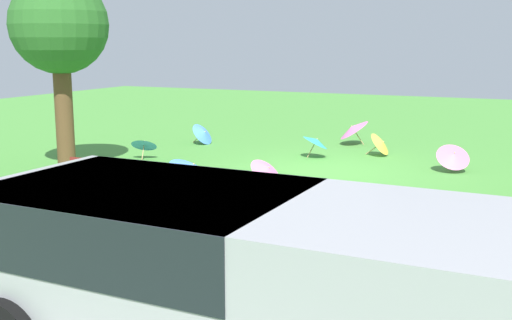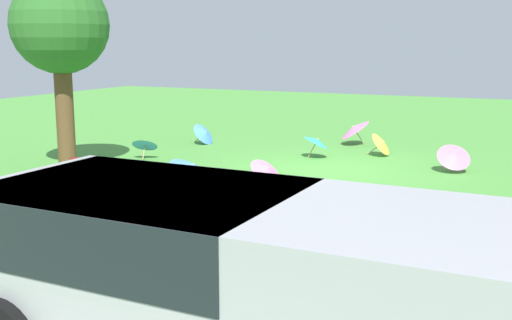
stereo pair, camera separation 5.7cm
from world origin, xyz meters
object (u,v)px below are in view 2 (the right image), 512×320
at_px(parasol_blue_0, 145,143).
at_px(parasol_pink_2, 267,170).
at_px(shade_tree, 60,28).
at_px(parasol_blue_2, 205,133).
at_px(parasol_pink_1, 354,128).
at_px(parasol_blue_3, 245,199).
at_px(van_dark, 220,269).
at_px(parasol_pink_0, 454,155).
at_px(parasol_blue_1, 192,168).
at_px(parasol_teal_1, 317,141).
at_px(parasol_yellow_0, 382,143).
at_px(park_bench, 117,186).

bearing_deg(parasol_blue_0, parasol_pink_2, 157.37).
bearing_deg(shade_tree, parasol_blue_2, -101.86).
xyz_separation_m(parasol_pink_1, parasol_blue_3, (-0.59, 7.80, -0.10)).
bearing_deg(van_dark, parasol_pink_2, -69.00).
bearing_deg(parasol_blue_2, parasol_pink_0, 171.08).
relative_size(parasol_pink_1, parasol_blue_2, 1.57).
relative_size(parasol_blue_1, parasol_teal_1, 0.97).
bearing_deg(parasol_pink_1, parasol_yellow_0, 129.68).
bearing_deg(parasol_yellow_0, park_bench, 69.92).
height_order(van_dark, parasol_pink_0, van_dark).
relative_size(park_bench, parasol_pink_1, 1.49).
distance_m(parasol_pink_2, parasol_blue_3, 2.18).
height_order(parasol_blue_2, parasol_pink_2, parasol_pink_2).
bearing_deg(parasol_pink_2, parasol_pink_0, -133.91).
distance_m(parasol_blue_1, parasol_yellow_0, 5.73).
distance_m(parasol_pink_1, parasol_blue_2, 4.02).
height_order(park_bench, parasol_blue_1, park_bench).
bearing_deg(parasol_yellow_0, parasol_teal_1, 33.66).
bearing_deg(parasol_blue_2, park_bench, 108.56).
xyz_separation_m(parasol_blue_2, parasol_pink_2, (-3.71, 4.12, 0.07)).
xyz_separation_m(parasol_blue_0, parasol_pink_1, (-3.89, -4.07, 0.08)).
bearing_deg(parasol_blue_0, parasol_yellow_0, -151.45).
bearing_deg(parasol_yellow_0, van_dark, 97.05).
distance_m(parasol_teal_1, parasol_pink_2, 3.46).
bearing_deg(parasol_yellow_0, parasol_blue_2, 2.74).
bearing_deg(van_dark, parasol_teal_1, -74.66).
height_order(van_dark, parasol_pink_1, van_dark).
height_order(parasol_teal_1, parasol_pink_2, parasol_pink_2).
bearing_deg(shade_tree, parasol_teal_1, -139.95).
bearing_deg(parasol_pink_1, parasol_pink_0, 138.59).
bearing_deg(park_bench, parasol_pink_1, -99.77).
bearing_deg(parasol_blue_3, parasol_teal_1, -81.47).
distance_m(parasol_blue_0, parasol_pink_2, 4.23).
distance_m(parasol_pink_0, parasol_blue_3, 5.70).
bearing_deg(parasol_blue_1, van_dark, 123.09).
relative_size(van_dark, parasol_teal_1, 5.45).
relative_size(parasol_blue_0, parasol_blue_3, 1.07).
bearing_deg(shade_tree, parasol_yellow_0, -141.37).
bearing_deg(parasol_pink_2, parasol_teal_1, -85.73).
bearing_deg(parasol_teal_1, parasol_blue_2, -11.03).
xyz_separation_m(parasol_pink_0, parasol_blue_2, (6.67, -1.05, -0.07)).
xyz_separation_m(parasol_blue_1, parasol_pink_1, (-1.05, -6.65, -0.03)).
xyz_separation_m(van_dark, shade_tree, (7.04, -6.07, 2.09)).
height_order(parasol_blue_1, parasol_blue_3, parasol_blue_1).
height_order(van_dark, parasol_blue_2, van_dark).
bearing_deg(parasol_pink_1, parasol_blue_0, 46.31).
relative_size(park_bench, parasol_teal_1, 1.92).
xyz_separation_m(van_dark, park_bench, (3.87, -3.67, -0.45)).
bearing_deg(parasol_teal_1, parasol_pink_0, 173.36).
height_order(parasol_blue_0, parasol_yellow_0, parasol_yellow_0).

